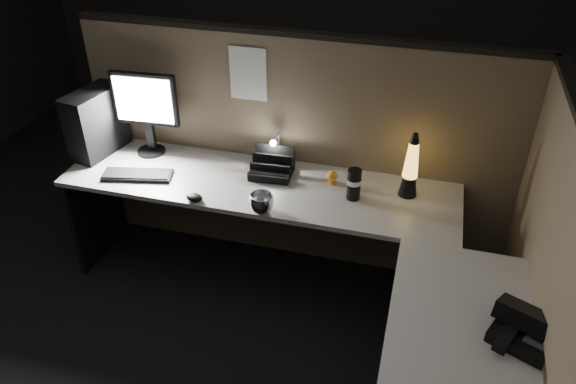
% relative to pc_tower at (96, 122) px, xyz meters
% --- Properties ---
extents(floor, '(6.00, 6.00, 0.00)m').
position_rel_pc_tower_xyz_m(floor, '(1.22, -0.70, -0.93)').
color(floor, black).
rests_on(floor, ground).
extents(room_shell, '(6.00, 6.00, 6.00)m').
position_rel_pc_tower_xyz_m(room_shell, '(1.22, -0.70, 0.69)').
color(room_shell, silver).
rests_on(room_shell, ground).
extents(partition_back, '(2.66, 0.06, 1.50)m').
position_rel_pc_tower_xyz_m(partition_back, '(1.22, 0.23, -0.18)').
color(partition_back, brown).
rests_on(partition_back, ground).
extents(partition_right, '(0.06, 1.66, 1.50)m').
position_rel_pc_tower_xyz_m(partition_right, '(2.55, -0.60, -0.18)').
color(partition_right, brown).
rests_on(partition_right, ground).
extents(desk, '(2.60, 1.60, 0.73)m').
position_rel_pc_tower_xyz_m(desk, '(1.40, -0.45, -0.35)').
color(desk, '#B4B0AA').
rests_on(desk, ground).
extents(pc_tower, '(0.25, 0.41, 0.41)m').
position_rel_pc_tower_xyz_m(pc_tower, '(0.00, 0.00, 0.00)').
color(pc_tower, black).
rests_on(pc_tower, desk).
extents(monitor, '(0.41, 0.17, 0.52)m').
position_rel_pc_tower_xyz_m(monitor, '(0.31, 0.08, 0.11)').
color(monitor, black).
rests_on(monitor, desk).
extents(keyboard, '(0.42, 0.22, 0.02)m').
position_rel_pc_tower_xyz_m(keyboard, '(0.36, -0.22, -0.19)').
color(keyboard, black).
rests_on(keyboard, desk).
extents(mouse, '(0.11, 0.09, 0.04)m').
position_rel_pc_tower_xyz_m(mouse, '(0.79, -0.36, -0.18)').
color(mouse, black).
rests_on(mouse, desk).
extents(clip_lamp, '(0.04, 0.16, 0.20)m').
position_rel_pc_tower_xyz_m(clip_lamp, '(1.11, 0.12, -0.08)').
color(clip_lamp, silver).
rests_on(clip_lamp, desk).
extents(organizer, '(0.25, 0.22, 0.18)m').
position_rel_pc_tower_xyz_m(organizer, '(1.12, 0.02, -0.16)').
color(organizer, black).
rests_on(organizer, desk).
extents(lava_lamp, '(0.10, 0.10, 0.38)m').
position_rel_pc_tower_xyz_m(lava_lamp, '(1.91, 0.01, -0.04)').
color(lava_lamp, black).
rests_on(lava_lamp, desk).
extents(travel_mug, '(0.08, 0.08, 0.18)m').
position_rel_pc_tower_xyz_m(travel_mug, '(1.63, -0.11, -0.11)').
color(travel_mug, black).
rests_on(travel_mug, desk).
extents(steel_mug, '(0.17, 0.17, 0.10)m').
position_rel_pc_tower_xyz_m(steel_mug, '(1.17, -0.36, -0.15)').
color(steel_mug, silver).
rests_on(steel_mug, desk).
extents(figurine, '(0.06, 0.06, 0.06)m').
position_rel_pc_tower_xyz_m(figurine, '(1.48, 0.01, -0.15)').
color(figurine, orange).
rests_on(figurine, desk).
extents(pinned_paper, '(0.22, 0.00, 0.32)m').
position_rel_pc_tower_xyz_m(pinned_paper, '(0.93, 0.19, 0.33)').
color(pinned_paper, white).
rests_on(pinned_paper, partition_back).
extents(desk_phone, '(0.30, 0.30, 0.14)m').
position_rel_pc_tower_xyz_m(desk_phone, '(2.46, -0.92, -0.15)').
color(desk_phone, black).
rests_on(desk_phone, desk).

